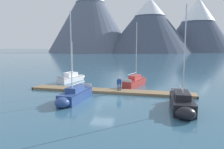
# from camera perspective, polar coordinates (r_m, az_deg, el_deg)

# --- Properties ---
(ground_plane) EXTENTS (700.00, 700.00, 0.00)m
(ground_plane) POSITION_cam_1_polar(r_m,az_deg,el_deg) (23.83, -2.57, -6.66)
(ground_plane) COLOR #335B75
(mountain_west_summit) EXTENTS (80.62, 80.62, 69.62)m
(mountain_west_summit) POSITION_cam_1_polar(r_m,az_deg,el_deg) (216.09, -5.68, 15.47)
(mountain_west_summit) COLOR slate
(mountain_west_summit) RESTS_ON ground
(mountain_central_massif) EXTENTS (77.49, 77.49, 48.11)m
(mountain_central_massif) POSITION_cam_1_polar(r_m,az_deg,el_deg) (201.43, 9.86, 12.83)
(mountain_central_massif) COLOR #424C60
(mountain_central_massif) RESTS_ON ground
(mountain_shoulder_ridge) EXTENTS (66.86, 66.86, 50.44)m
(mountain_shoulder_ridge) POSITION_cam_1_polar(r_m,az_deg,el_deg) (226.54, 21.63, 12.26)
(mountain_shoulder_ridge) COLOR #424C60
(mountain_shoulder_ridge) RESTS_ON ground
(dock) EXTENTS (21.20, 3.82, 0.30)m
(dock) POSITION_cam_1_polar(r_m,az_deg,el_deg) (27.61, -0.74, -4.36)
(dock) COLOR #846B4C
(dock) RESTS_ON ground
(sailboat_nearest_berth) EXTENTS (3.06, 6.52, 6.50)m
(sailboat_nearest_berth) POSITION_cam_1_polar(r_m,az_deg,el_deg) (36.54, -10.35, -0.86)
(sailboat_nearest_berth) COLOR silver
(sailboat_nearest_berth) RESTS_ON ground
(sailboat_second_berth) EXTENTS (2.26, 6.50, 9.27)m
(sailboat_second_berth) POSITION_cam_1_polar(r_m,az_deg,el_deg) (23.27, -10.00, -5.45)
(sailboat_second_berth) COLOR navy
(sailboat_second_berth) RESTS_ON ground
(sailboat_mid_dock_port) EXTENTS (3.30, 6.78, 9.15)m
(sailboat_mid_dock_port) POSITION_cam_1_polar(r_m,az_deg,el_deg) (31.92, 6.33, -1.80)
(sailboat_mid_dock_port) COLOR #B2332D
(sailboat_mid_dock_port) RESTS_ON ground
(sailboat_mid_dock_starboard) EXTENTS (2.10, 6.76, 9.38)m
(sailboat_mid_dock_starboard) POSITION_cam_1_polar(r_m,az_deg,el_deg) (20.89, 17.98, -7.16)
(sailboat_mid_dock_starboard) COLOR black
(sailboat_mid_dock_starboard) RESTS_ON ground
(person_on_dock) EXTENTS (0.57, 0.32, 1.69)m
(person_on_dock) POSITION_cam_1_polar(r_m,az_deg,el_deg) (26.84, 1.90, -2.28)
(person_on_dock) COLOR #384256
(person_on_dock) RESTS_ON dock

